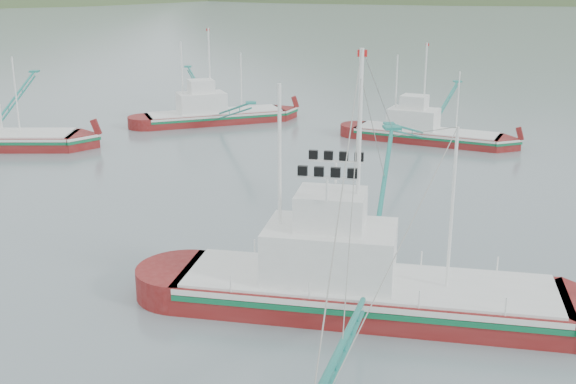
{
  "coord_description": "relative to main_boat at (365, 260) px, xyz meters",
  "views": [
    {
      "loc": [
        -3.19,
        -28.67,
        13.95
      ],
      "look_at": [
        0.0,
        6.0,
        3.2
      ],
      "focal_mm": 45.0,
      "sensor_mm": 36.0,
      "label": 1
    }
  ],
  "objects": [
    {
      "name": "ground",
      "position": [
        -2.58,
        1.05,
        -2.3
      ],
      "size": [
        1200.0,
        1200.0,
        0.0
      ],
      "primitive_type": "plane",
      "color": "slate",
      "rests_on": "ground"
    },
    {
      "name": "main_boat",
      "position": [
        0.0,
        0.0,
        0.0
      ],
      "size": [
        16.84,
        28.8,
        11.94
      ],
      "rotation": [
        0.0,
        0.0,
        -0.29
      ],
      "color": "maroon",
      "rests_on": "ground"
    },
    {
      "name": "bg_boat_right",
      "position": [
        11.29,
        30.67,
        -0.43
      ],
      "size": [
        14.5,
        20.28,
        8.9
      ],
      "rotation": [
        0.0,
        0.0,
        -0.53
      ],
      "color": "maroon",
      "rests_on": "ground"
    },
    {
      "name": "bg_boat_far",
      "position": [
        -6.57,
        40.23,
        -0.54
      ],
      "size": [
        13.47,
        23.16,
        9.55
      ],
      "rotation": [
        0.0,
        0.0,
        0.25
      ],
      "color": "maroon",
      "rests_on": "ground"
    }
  ]
}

